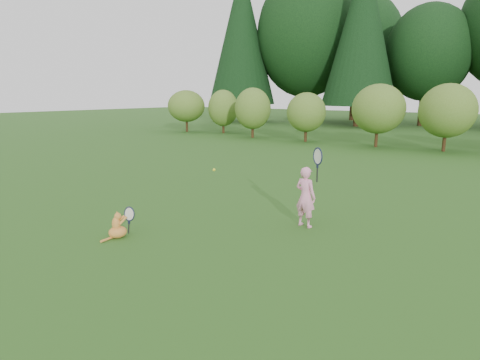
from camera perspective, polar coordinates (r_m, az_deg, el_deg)
The scene contains 6 objects.
ground at distance 7.43m, azimuth -5.00°, elevation -6.13°, with size 100.00×100.00×0.00m, color #285718.
shrub_row at distance 18.84m, azimuth 22.86°, elevation 8.40°, with size 28.00×3.00×2.80m, color #4F6920, non-canonical shape.
woodland_backdrop at distance 29.06m, azimuth 29.34°, elevation 20.94°, with size 48.00×10.00×15.00m, color black, non-canonical shape.
child at distance 7.16m, azimuth 9.36°, elevation -2.20°, with size 0.60×0.36×1.63m.
cat at distance 6.94m, azimuth -16.98°, elevation -6.02°, with size 0.39×0.59×0.60m.
tennis_ball at distance 8.65m, azimuth -3.71°, elevation 1.46°, with size 0.06×0.06×0.06m.
Camera 1 is at (4.77, -5.20, 2.32)m, focal length 30.00 mm.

